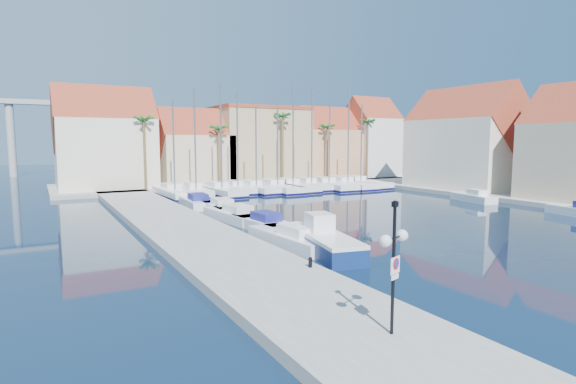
{
  "coord_description": "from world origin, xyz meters",
  "views": [
    {
      "loc": [
        -18.08,
        -16.88,
        6.68
      ],
      "look_at": [
        -2.25,
        11.37,
        3.0
      ],
      "focal_mm": 28.0,
      "sensor_mm": 36.0,
      "label": 1
    }
  ],
  "objects": [
    {
      "name": "sailboat_8",
      "position": [
        17.47,
        35.44,
        0.56
      ],
      "size": [
        3.76,
        12.09,
        11.9
      ],
      "rotation": [
        0.0,
        0.0,
        -0.05
      ],
      "color": "white",
      "rests_on": "ground"
    },
    {
      "name": "sailboat_2",
      "position": [
        1.68,
        35.74,
        0.59
      ],
      "size": [
        3.32,
        10.49,
        13.69
      ],
      "rotation": [
        0.0,
        0.0,
        0.06
      ],
      "color": "white",
      "rests_on": "ground"
    },
    {
      "name": "sailboat_4",
      "position": [
        6.59,
        36.16,
        0.57
      ],
      "size": [
        3.16,
        9.78,
        11.13
      ],
      "rotation": [
        0.0,
        0.0,
        0.06
      ],
      "color": "white",
      "rests_on": "ground"
    },
    {
      "name": "ground",
      "position": [
        0.0,
        0.0,
        0.0
      ],
      "size": [
        260.0,
        260.0,
        0.0
      ],
      "primitive_type": "plane",
      "color": "black",
      "rests_on": "ground"
    },
    {
      "name": "building_2",
      "position": [
        13.0,
        48.0,
        6.26
      ],
      "size": [
        14.2,
        10.2,
        11.5
      ],
      "color": "tan",
      "rests_on": "shore_north"
    },
    {
      "name": "lamp_post",
      "position": [
        -8.39,
        -6.43,
        3.35
      ],
      "size": [
        1.41,
        0.75,
        4.33
      ],
      "rotation": [
        0.0,
        0.0,
        0.34
      ],
      "color": "black",
      "rests_on": "quay_west"
    },
    {
      "name": "motorboat_west_2",
      "position": [
        -3.73,
        17.99,
        0.51
      ],
      "size": [
        3.01,
        7.45,
        1.4
      ],
      "rotation": [
        0.0,
        0.0,
        0.1
      ],
      "color": "white",
      "rests_on": "ground"
    },
    {
      "name": "sailboat_5",
      "position": [
        9.61,
        35.96,
        0.56
      ],
      "size": [
        3.15,
        11.54,
        12.35
      ],
      "rotation": [
        0.0,
        0.0,
        -0.01
      ],
      "color": "white",
      "rests_on": "ground"
    },
    {
      "name": "building_4",
      "position": [
        34.0,
        46.0,
        6.97
      ],
      "size": [
        8.3,
        8.0,
        14.0
      ],
      "color": "white",
      "rests_on": "shore_north"
    },
    {
      "name": "shore_north",
      "position": [
        10.0,
        48.0,
        0.25
      ],
      "size": [
        54.0,
        16.0,
        0.5
      ],
      "primitive_type": "cube",
      "color": "gray",
      "rests_on": "ground"
    },
    {
      "name": "building_1",
      "position": [
        2.0,
        47.0,
        5.3
      ],
      "size": [
        10.3,
        8.0,
        11.0
      ],
      "color": "#C9AF8D",
      "rests_on": "shore_north"
    },
    {
      "name": "motorboat_west_0",
      "position": [
        -3.97,
        7.68,
        0.51
      ],
      "size": [
        2.89,
        7.55,
        1.4
      ],
      "rotation": [
        0.0,
        0.0,
        0.07
      ],
      "color": "white",
      "rests_on": "ground"
    },
    {
      "name": "palm_3",
      "position": [
        22.0,
        42.0,
        8.61
      ],
      "size": [
        2.6,
        2.6,
        9.65
      ],
      "color": "brown",
      "rests_on": "shore_north"
    },
    {
      "name": "palm_0",
      "position": [
        -6.0,
        42.0,
        9.08
      ],
      "size": [
        2.6,
        2.6,
        10.15
      ],
      "color": "brown",
      "rests_on": "shore_north"
    },
    {
      "name": "palm_4",
      "position": [
        30.0,
        42.0,
        9.55
      ],
      "size": [
        2.6,
        2.6,
        10.65
      ],
      "color": "brown",
      "rests_on": "shore_north"
    },
    {
      "name": "sailboat_10",
      "position": [
        22.95,
        35.4,
        0.56
      ],
      "size": [
        3.56,
        11.94,
        11.93
      ],
      "rotation": [
        0.0,
        0.0,
        0.04
      ],
      "color": "white",
      "rests_on": "ground"
    },
    {
      "name": "motorboat_west_1",
      "position": [
        -3.36,
        13.36,
        0.51
      ],
      "size": [
        2.59,
        6.75,
        1.4
      ],
      "rotation": [
        0.0,
        0.0,
        0.07
      ],
      "color": "white",
      "rests_on": "ground"
    },
    {
      "name": "bollard",
      "position": [
        -6.6,
        1.36,
        0.74
      ],
      "size": [
        0.2,
        0.2,
        0.49
      ],
      "primitive_type": "cylinder",
      "color": "black",
      "rests_on": "quay_west"
    },
    {
      "name": "quay_west",
      "position": [
        -9.0,
        13.5,
        0.25
      ],
      "size": [
        6.0,
        77.0,
        0.5
      ],
      "primitive_type": "cube",
      "color": "gray",
      "rests_on": "ground"
    },
    {
      "name": "building_3",
      "position": [
        25.0,
        47.0,
        5.86
      ],
      "size": [
        10.3,
        8.0,
        12.0
      ],
      "color": "tan",
      "rests_on": "shore_north"
    },
    {
      "name": "sailboat_3",
      "position": [
        4.24,
        36.5,
        0.63
      ],
      "size": [
        2.26,
        8.1,
        12.92
      ],
      "rotation": [
        0.0,
        0.0,
        0.01
      ],
      "color": "white",
      "rests_on": "ground"
    },
    {
      "name": "motorboat_east_1",
      "position": [
        23.98,
        16.06,
        0.51
      ],
      "size": [
        2.81,
        5.79,
        1.4
      ],
      "rotation": [
        0.0,
        0.0,
        -0.19
      ],
      "color": "white",
      "rests_on": "ground"
    },
    {
      "name": "building_0",
      "position": [
        -10.0,
        47.0,
        6.52
      ],
      "size": [
        12.3,
        9.0,
        13.5
      ],
      "color": "#ECE2C6",
      "rests_on": "shore_north"
    },
    {
      "name": "building_6",
      "position": [
        32.0,
        24.0,
        6.52
      ],
      "size": [
        9.0,
        14.3,
        13.5
      ],
      "color": "#ECE2C6",
      "rests_on": "shore_east"
    },
    {
      "name": "sailboat_6",
      "position": [
        11.98,
        36.01,
        0.59
      ],
      "size": [
        3.13,
        11.29,
        14.34
      ],
      "rotation": [
        0.0,
        0.0,
        -0.01
      ],
      "color": "white",
      "rests_on": "ground"
    },
    {
      "name": "fishing_boat",
      "position": [
        -3.36,
        4.76,
        0.76
      ],
      "size": [
        3.48,
        6.85,
        2.29
      ],
      "rotation": [
        0.0,
        0.0,
        -0.21
      ],
      "color": "navy",
      "rests_on": "ground"
    },
    {
      "name": "motorboat_west_4",
      "position": [
        -3.97,
        27.44,
        0.51
      ],
      "size": [
        2.86,
        7.36,
        1.4
      ],
      "rotation": [
        0.0,
        0.0,
        -0.08
      ],
      "color": "white",
      "rests_on": "ground"
    },
    {
      "name": "sailboat_7",
      "position": [
        14.94,
        35.87,
        0.62
      ],
      "size": [
        2.79,
        9.36,
        13.84
      ],
      "rotation": [
        0.0,
        0.0,
        -0.04
      ],
      "color": "white",
      "rests_on": "ground"
    },
    {
      "name": "shore_east",
      "position": [
        32.0,
        15.0,
        0.25
      ],
      "size": [
        12.0,
        60.0,
        0.5
      ],
      "primitive_type": "cube",
      "color": "gray",
      "rests_on": "ground"
    },
    {
      "name": "palm_2",
      "position": [
        14.0,
        42.0,
        10.02
      ],
      "size": [
        2.6,
        2.6,
        11.15
      ],
      "color": "brown",
      "rests_on": "shore_north"
    },
    {
      "name": "motorboat_west_3",
      "position": [
        -3.22,
        22.67,
        0.51
      ],
      "size": [
        2.58,
        6.91,
        1.4
      ],
      "rotation": [
        0.0,
        0.0,
        -0.06
      ],
      "color": "white",
      "rests_on": "ground"
    },
    {
      "name": "sailboat_9",
      "position": [
        20.44,
        35.11,
        0.58
      ],
      "size": [
        3.28,
        11.78,
        14.28
      ],
      "rotation": [
        0.0,
        0.0,
        -0.02
      ],
      "color": "white",
      "rests_on": "ground"
    },
    {
      "name": "sailboat_1",
      "position": [
        -1.38,
        36.14,
        0.62
      ],
      "size": [
        2.61,
        8.76,
        12.94
      ],
      "rotation": [
        0.0,
        0.0,
        -0.04
      ],
      "color": "white",
      "rests_on": "ground"
    },
    {
      "name": "palm_1",
      "position": [
        4.0,
        42.0,
        8.14
      ],
      "size": [
        2.6,
        2.6,
        9.15
      ],
      "color": "brown",
      "rests_on": "shore_north"
    },
    {
      "name": "sailboat_0",
      "position": [
        -4.0,
        36.23,
        0.57
      ],
      "size": [
        2.91,
        10.05,
        11.49
      ],
      "rotation": [
        0.0,
        0.0,
        0.03
      ],
      "color": "white",
      "rests_on": "ground"
    }
  ]
}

